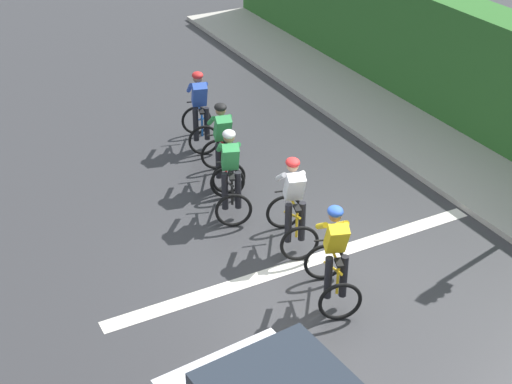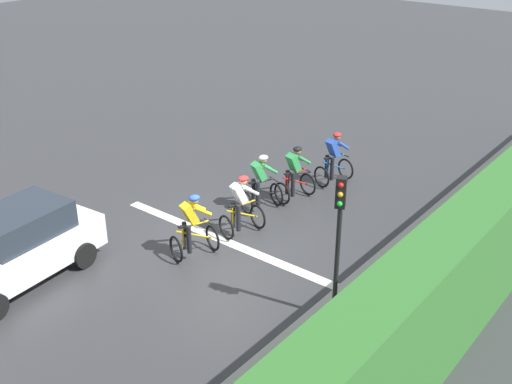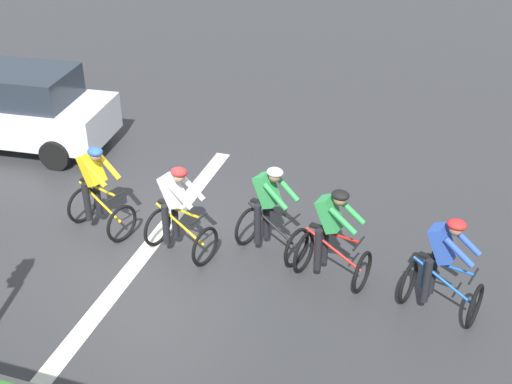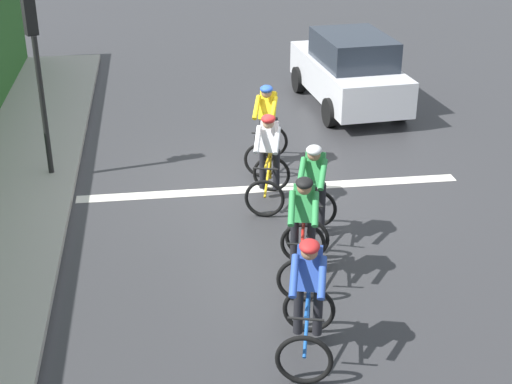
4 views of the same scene
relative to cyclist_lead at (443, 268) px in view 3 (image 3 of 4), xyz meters
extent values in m
plane|color=#333335|center=(-0.31, -4.99, -0.80)|extent=(80.00, 80.00, 0.00)
cube|color=silver|center=(-0.31, -4.84, -0.79)|extent=(7.00, 0.30, 0.01)
torus|color=black|center=(0.14, 0.53, -0.46)|extent=(0.67, 0.23, 0.68)
torus|color=black|center=(-0.12, -0.46, -0.46)|extent=(0.67, 0.23, 0.68)
cylinder|color=#1E59B2|center=(0.01, 0.04, -0.21)|extent=(0.29, 0.97, 0.51)
cylinder|color=#1E59B2|center=(-0.07, -0.26, -0.18)|extent=(0.04, 0.04, 0.55)
cylinder|color=#1E59B2|center=(0.02, 0.09, 0.07)|extent=(0.22, 0.70, 0.04)
cube|color=black|center=(-0.07, -0.26, 0.11)|extent=(0.15, 0.24, 0.04)
cylinder|color=black|center=(0.11, 0.43, 0.04)|extent=(0.41, 0.14, 0.03)
cube|color=#2D51B7|center=(-0.02, -0.06, 0.41)|extent=(0.39, 0.47, 0.57)
sphere|color=#9E7051|center=(0.02, 0.09, 0.72)|extent=(0.20, 0.20, 0.20)
ellipsoid|color=red|center=(0.02, 0.09, 0.79)|extent=(0.30, 0.33, 0.14)
cylinder|color=black|center=(-0.16, -0.13, -0.23)|extent=(0.12, 0.12, 0.74)
cylinder|color=black|center=(0.07, -0.19, -0.23)|extent=(0.12, 0.12, 0.74)
cylinder|color=#2D51B7|center=(-0.10, 0.26, 0.47)|extent=(0.21, 0.48, 0.37)
cylinder|color=#2D51B7|center=(0.21, 0.18, 0.47)|extent=(0.21, 0.48, 0.37)
torus|color=black|center=(-0.15, -1.17, -0.46)|extent=(0.68, 0.21, 0.68)
torus|color=black|center=(-0.38, -2.16, -0.46)|extent=(0.68, 0.21, 0.68)
cylinder|color=red|center=(-0.27, -1.66, -0.21)|extent=(0.26, 0.97, 0.51)
cylinder|color=red|center=(-0.33, -1.96, -0.18)|extent=(0.04, 0.04, 0.55)
cylinder|color=red|center=(-0.25, -1.61, 0.07)|extent=(0.20, 0.71, 0.04)
cube|color=black|center=(-0.33, -1.96, 0.11)|extent=(0.15, 0.24, 0.04)
cylinder|color=black|center=(-0.18, -1.27, 0.04)|extent=(0.42, 0.12, 0.03)
cube|color=green|center=(-0.29, -1.76, 0.41)|extent=(0.38, 0.46, 0.57)
sphere|color=#9E7051|center=(-0.25, -1.61, 0.72)|extent=(0.20, 0.20, 0.20)
ellipsoid|color=black|center=(-0.25, -1.61, 0.79)|extent=(0.29, 0.33, 0.14)
cylinder|color=black|center=(-0.43, -1.84, -0.23)|extent=(0.12, 0.12, 0.74)
cylinder|color=black|center=(-0.19, -1.89, -0.23)|extent=(0.12, 0.12, 0.74)
cylinder|color=green|center=(-0.38, -1.45, 0.47)|extent=(0.19, 0.49, 0.37)
cylinder|color=green|center=(-0.07, -1.52, 0.47)|extent=(0.19, 0.49, 0.37)
torus|color=black|center=(-0.47, -2.31, -0.46)|extent=(0.66, 0.29, 0.68)
torus|color=black|center=(-0.81, -3.27, -0.46)|extent=(0.66, 0.29, 0.68)
cylinder|color=black|center=(-0.64, -2.79, -0.21)|extent=(0.38, 0.95, 0.51)
cylinder|color=black|center=(-0.74, -3.08, -0.18)|extent=(0.04, 0.04, 0.55)
cylinder|color=black|center=(-0.62, -2.74, 0.07)|extent=(0.28, 0.69, 0.04)
cube|color=black|center=(-0.74, -3.08, 0.11)|extent=(0.17, 0.24, 0.04)
cylinder|color=black|center=(-0.50, -2.40, 0.04)|extent=(0.41, 0.17, 0.03)
cube|color=green|center=(-0.68, -2.88, 0.41)|extent=(0.42, 0.49, 0.57)
sphere|color=#9E7051|center=(-0.62, -2.74, 0.72)|extent=(0.20, 0.20, 0.20)
ellipsoid|color=silver|center=(-0.62, -2.74, 0.79)|extent=(0.32, 0.34, 0.14)
cylinder|color=black|center=(-0.82, -2.94, -0.23)|extent=(0.12, 0.12, 0.74)
cylinder|color=black|center=(-0.60, -3.02, -0.23)|extent=(0.12, 0.12, 0.74)
cylinder|color=green|center=(-0.73, -2.56, 0.47)|extent=(0.25, 0.48, 0.37)
cylinder|color=green|center=(-0.43, -2.67, 0.47)|extent=(0.25, 0.48, 0.37)
torus|color=black|center=(-0.03, -3.74, -0.46)|extent=(0.67, 0.24, 0.68)
torus|color=black|center=(-0.30, -4.72, -0.46)|extent=(0.67, 0.24, 0.68)
cylinder|color=gold|center=(-0.17, -4.23, -0.21)|extent=(0.30, 0.96, 0.51)
cylinder|color=gold|center=(-0.25, -4.53, -0.18)|extent=(0.04, 0.04, 0.55)
cylinder|color=gold|center=(-0.15, -4.18, 0.07)|extent=(0.23, 0.70, 0.04)
cube|color=black|center=(-0.25, -4.53, 0.11)|extent=(0.15, 0.24, 0.04)
cylinder|color=black|center=(-0.06, -3.84, 0.04)|extent=(0.41, 0.14, 0.03)
cube|color=white|center=(-0.19, -4.33, 0.41)|extent=(0.40, 0.47, 0.57)
sphere|color=tan|center=(-0.15, -4.18, 0.72)|extent=(0.20, 0.20, 0.20)
ellipsoid|color=red|center=(-0.15, -4.18, 0.79)|extent=(0.31, 0.33, 0.14)
cylinder|color=black|center=(-0.34, -4.40, -0.23)|extent=(0.12, 0.12, 0.74)
cylinder|color=black|center=(-0.11, -4.46, -0.23)|extent=(0.12, 0.12, 0.74)
cylinder|color=white|center=(-0.27, -4.01, 0.47)|extent=(0.21, 0.48, 0.37)
cylinder|color=white|center=(0.04, -4.10, 0.47)|extent=(0.21, 0.48, 0.37)
torus|color=black|center=(-0.22, -5.36, -0.46)|extent=(0.66, 0.28, 0.68)
torus|color=black|center=(-0.55, -6.33, -0.46)|extent=(0.66, 0.28, 0.68)
cylinder|color=gold|center=(-0.38, -5.84, -0.21)|extent=(0.36, 0.95, 0.51)
cylinder|color=gold|center=(-0.48, -6.13, -0.18)|extent=(0.04, 0.04, 0.55)
cylinder|color=gold|center=(-0.37, -5.79, 0.07)|extent=(0.27, 0.69, 0.04)
cube|color=black|center=(-0.48, -6.13, 0.11)|extent=(0.17, 0.24, 0.04)
cylinder|color=black|center=(-0.25, -5.46, 0.04)|extent=(0.41, 0.17, 0.03)
cube|color=yellow|center=(-0.41, -5.94, 0.41)|extent=(0.42, 0.48, 0.57)
sphere|color=#9E7051|center=(-0.37, -5.79, 0.72)|extent=(0.20, 0.20, 0.20)
ellipsoid|color=#264CB2|center=(-0.37, -5.79, 0.79)|extent=(0.32, 0.34, 0.14)
cylinder|color=black|center=(-0.56, -6.00, -0.23)|extent=(0.12, 0.12, 0.74)
cylinder|color=black|center=(-0.33, -6.07, -0.23)|extent=(0.12, 0.12, 0.74)
cylinder|color=yellow|center=(-0.47, -5.62, 0.47)|extent=(0.24, 0.48, 0.37)
cylinder|color=yellow|center=(-0.17, -5.72, 0.47)|extent=(0.24, 0.48, 0.37)
cube|color=silver|center=(-2.84, -9.23, -0.10)|extent=(2.06, 4.23, 0.80)
cube|color=#262D38|center=(-2.86, -8.98, 0.63)|extent=(1.68, 2.26, 0.66)
cylinder|color=black|center=(-2.12, -7.89, -0.48)|extent=(0.28, 0.66, 0.64)
cylinder|color=black|center=(-3.78, -8.04, -0.48)|extent=(0.28, 0.66, 0.64)
camera|label=1|loc=(-5.73, -13.43, 6.61)|focal=52.02mm
camera|label=2|loc=(9.28, -15.57, 7.47)|focal=44.24mm
camera|label=3|loc=(8.33, -0.12, 5.96)|focal=47.51mm
camera|label=4|loc=(1.63, 7.28, 4.98)|focal=52.01mm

